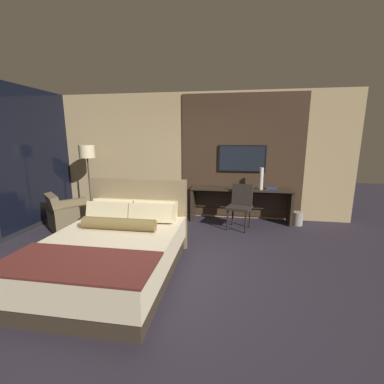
{
  "coord_description": "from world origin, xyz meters",
  "views": [
    {
      "loc": [
        1.01,
        -3.24,
        1.82
      ],
      "look_at": [
        0.34,
        1.01,
        0.91
      ],
      "focal_mm": 24.0,
      "sensor_mm": 36.0,
      "label": 1
    }
  ],
  "objects_px": {
    "armchair_by_window": "(71,217)",
    "floor_lamp": "(87,157)",
    "book": "(272,188)",
    "bed": "(114,250)",
    "vase_tall": "(261,179)",
    "desk_chair": "(241,202)",
    "tv": "(242,159)",
    "waste_bin": "(297,218)",
    "desk": "(240,198)"
  },
  "relations": [
    {
      "from": "armchair_by_window",
      "to": "floor_lamp",
      "type": "xyz_separation_m",
      "value": [
        0.0,
        0.79,
        1.14
      ]
    },
    {
      "from": "bed",
      "to": "vase_tall",
      "type": "height_order",
      "value": "vase_tall"
    },
    {
      "from": "desk_chair",
      "to": "waste_bin",
      "type": "bearing_deg",
      "value": 34.5
    },
    {
      "from": "armchair_by_window",
      "to": "book",
      "type": "relative_size",
      "value": 4.79
    },
    {
      "from": "waste_bin",
      "to": "bed",
      "type": "bearing_deg",
      "value": -139.79
    },
    {
      "from": "armchair_by_window",
      "to": "vase_tall",
      "type": "height_order",
      "value": "vase_tall"
    },
    {
      "from": "desk_chair",
      "to": "floor_lamp",
      "type": "xyz_separation_m",
      "value": [
        -3.4,
        0.21,
        0.85
      ]
    },
    {
      "from": "vase_tall",
      "to": "book",
      "type": "height_order",
      "value": "vase_tall"
    },
    {
      "from": "bed",
      "to": "book",
      "type": "bearing_deg",
      "value": 46.9
    },
    {
      "from": "desk",
      "to": "floor_lamp",
      "type": "height_order",
      "value": "floor_lamp"
    },
    {
      "from": "desk",
      "to": "floor_lamp",
      "type": "xyz_separation_m",
      "value": [
        -3.41,
        -0.26,
        0.87
      ]
    },
    {
      "from": "armchair_by_window",
      "to": "tv",
      "type": "bearing_deg",
      "value": -118.26
    },
    {
      "from": "vase_tall",
      "to": "book",
      "type": "bearing_deg",
      "value": 16.33
    },
    {
      "from": "bed",
      "to": "vase_tall",
      "type": "relative_size",
      "value": 4.71
    },
    {
      "from": "waste_bin",
      "to": "floor_lamp",
      "type": "bearing_deg",
      "value": -177.92
    },
    {
      "from": "tv",
      "to": "waste_bin",
      "type": "height_order",
      "value": "tv"
    },
    {
      "from": "armchair_by_window",
      "to": "vase_tall",
      "type": "bearing_deg",
      "value": -124.14
    },
    {
      "from": "bed",
      "to": "waste_bin",
      "type": "bearing_deg",
      "value": 40.21
    },
    {
      "from": "armchair_by_window",
      "to": "waste_bin",
      "type": "height_order",
      "value": "armchair_by_window"
    },
    {
      "from": "bed",
      "to": "vase_tall",
      "type": "bearing_deg",
      "value": 49.04
    },
    {
      "from": "desk_chair",
      "to": "vase_tall",
      "type": "distance_m",
      "value": 0.71
    },
    {
      "from": "desk_chair",
      "to": "waste_bin",
      "type": "height_order",
      "value": "desk_chair"
    },
    {
      "from": "desk",
      "to": "waste_bin",
      "type": "bearing_deg",
      "value": -4.48
    },
    {
      "from": "tv",
      "to": "desk",
      "type": "bearing_deg",
      "value": -90.0
    },
    {
      "from": "bed",
      "to": "desk_chair",
      "type": "bearing_deg",
      "value": 50.68
    },
    {
      "from": "bed",
      "to": "vase_tall",
      "type": "xyz_separation_m",
      "value": [
        2.15,
        2.47,
        0.64
      ]
    },
    {
      "from": "armchair_by_window",
      "to": "desk_chair",
      "type": "bearing_deg",
      "value": -128.33
    },
    {
      "from": "tv",
      "to": "vase_tall",
      "type": "relative_size",
      "value": 2.23
    },
    {
      "from": "armchair_by_window",
      "to": "book",
      "type": "distance_m",
      "value": 4.21
    },
    {
      "from": "bed",
      "to": "armchair_by_window",
      "type": "relative_size",
      "value": 1.93
    },
    {
      "from": "armchair_by_window",
      "to": "waste_bin",
      "type": "bearing_deg",
      "value": -126.3
    },
    {
      "from": "armchair_by_window",
      "to": "vase_tall",
      "type": "xyz_separation_m",
      "value": [
        3.82,
        0.94,
        0.73
      ]
    },
    {
      "from": "desk",
      "to": "desk_chair",
      "type": "xyz_separation_m",
      "value": [
        -0.01,
        -0.47,
        0.02
      ]
    },
    {
      "from": "tv",
      "to": "floor_lamp",
      "type": "xyz_separation_m",
      "value": [
        -3.41,
        -0.44,
        0.02
      ]
    },
    {
      "from": "tv",
      "to": "book",
      "type": "relative_size",
      "value": 4.39
    },
    {
      "from": "tv",
      "to": "vase_tall",
      "type": "bearing_deg",
      "value": -34.56
    },
    {
      "from": "armchair_by_window",
      "to": "book",
      "type": "height_order",
      "value": "book"
    },
    {
      "from": "armchair_by_window",
      "to": "book",
      "type": "bearing_deg",
      "value": -123.99
    },
    {
      "from": "desk",
      "to": "book",
      "type": "relative_size",
      "value": 9.18
    },
    {
      "from": "tv",
      "to": "floor_lamp",
      "type": "height_order",
      "value": "tv"
    },
    {
      "from": "book",
      "to": "desk",
      "type": "bearing_deg",
      "value": 176.56
    },
    {
      "from": "bed",
      "to": "desk_chair",
      "type": "distance_m",
      "value": 2.74
    },
    {
      "from": "bed",
      "to": "desk",
      "type": "bearing_deg",
      "value": 56.03
    },
    {
      "from": "desk",
      "to": "armchair_by_window",
      "type": "xyz_separation_m",
      "value": [
        -3.41,
        -1.05,
        -0.27
      ]
    },
    {
      "from": "bed",
      "to": "tv",
      "type": "xyz_separation_m",
      "value": [
        1.74,
        2.76,
        1.03
      ]
    },
    {
      "from": "desk_chair",
      "to": "armchair_by_window",
      "type": "distance_m",
      "value": 3.46
    },
    {
      "from": "armchair_by_window",
      "to": "vase_tall",
      "type": "relative_size",
      "value": 2.43
    },
    {
      "from": "vase_tall",
      "to": "armchair_by_window",
      "type": "bearing_deg",
      "value": -166.17
    },
    {
      "from": "vase_tall",
      "to": "book",
      "type": "relative_size",
      "value": 1.97
    },
    {
      "from": "floor_lamp",
      "to": "book",
      "type": "relative_size",
      "value": 7.05
    }
  ]
}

